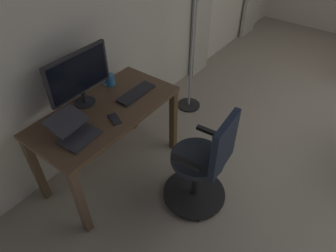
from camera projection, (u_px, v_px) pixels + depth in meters
The scene contains 8 objects.
desk at pixel (107, 119), 2.58m from camera, with size 1.28×0.64×0.76m.
office_chair at pixel (204, 165), 2.44m from camera, with size 0.56×0.56×0.97m.
computer_monitor at pixel (79, 75), 2.39m from camera, with size 0.60×0.18×0.47m.
computer_keyboard at pixel (136, 93), 2.66m from camera, with size 0.38×0.13×0.02m, color #232328.
laptop at pixel (75, 131), 2.22m from camera, with size 0.30×0.33×0.16m.
computer_mouse at pixel (51, 120), 2.37m from camera, with size 0.06×0.10×0.04m, color #232328.
cell_phone_face_up at pixel (115, 119), 2.40m from camera, with size 0.07×0.14×0.01m, color #232328.
mug_coffee at pixel (110, 80), 2.75m from camera, with size 0.13×0.08×0.10m.
Camera 1 is at (2.91, -1.02, 2.29)m, focal length 32.16 mm.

